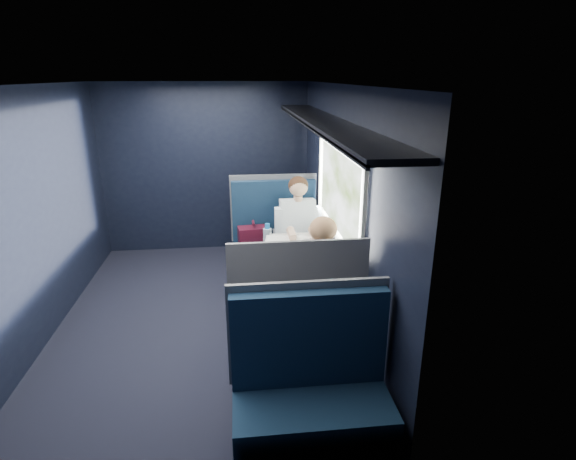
{
  "coord_description": "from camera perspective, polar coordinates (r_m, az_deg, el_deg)",
  "views": [
    {
      "loc": [
        0.44,
        -4.09,
        2.38
      ],
      "look_at": [
        0.9,
        0.0,
        0.95
      ],
      "focal_mm": 28.0,
      "sensor_mm": 36.0,
      "label": 1
    }
  ],
  "objects": [
    {
      "name": "woman",
      "position": [
        3.82,
        4.2,
        -6.49
      ],
      "size": [
        0.53,
        0.56,
        1.32
      ],
      "color": "black",
      "rests_on": "ground"
    },
    {
      "name": "seat_row_front",
      "position": [
        6.22,
        -2.32,
        0.66
      ],
      "size": [
        1.04,
        0.51,
        1.16
      ],
      "color": "#0C1D35",
      "rests_on": "ground"
    },
    {
      "name": "seat_bay_near",
      "position": [
        5.35,
        -1.73,
        -2.31
      ],
      "size": [
        1.04,
        0.62,
        1.26
      ],
      "color": "#0C1D35",
      "rests_on": "ground"
    },
    {
      "name": "cup",
      "position": [
        4.79,
        4.58,
        -0.32
      ],
      "size": [
        0.08,
        0.08,
        0.1
      ],
      "primitive_type": "cylinder",
      "color": "white",
      "rests_on": "table"
    },
    {
      "name": "seat_bay_far",
      "position": [
        3.79,
        0.75,
        -12.07
      ],
      "size": [
        1.04,
        0.62,
        1.26
      ],
      "color": "#0C1D35",
      "rests_on": "ground"
    },
    {
      "name": "seat_row_back",
      "position": [
        3.05,
        3.06,
        -21.06
      ],
      "size": [
        1.04,
        0.51,
        1.16
      ],
      "color": "#0C1D35",
      "rests_on": "ground"
    },
    {
      "name": "ground",
      "position": [
        4.75,
        -11.06,
        -11.35
      ],
      "size": [
        2.8,
        4.2,
        0.01
      ],
      "primitive_type": "cube",
      "color": "black"
    },
    {
      "name": "bottle_small",
      "position": [
        4.67,
        4.95,
        -0.32
      ],
      "size": [
        0.06,
        0.06,
        0.2
      ],
      "color": "silver",
      "rests_on": "table"
    },
    {
      "name": "table",
      "position": [
        4.48,
        1.69,
        -3.41
      ],
      "size": [
        0.62,
        1.0,
        0.74
      ],
      "color": "#54565E",
      "rests_on": "ground"
    },
    {
      "name": "laptop",
      "position": [
        4.56,
        3.6,
        -1.17
      ],
      "size": [
        0.3,
        0.34,
        0.21
      ],
      "color": "silver",
      "rests_on": "table"
    },
    {
      "name": "man",
      "position": [
        5.11,
        1.35,
        0.18
      ],
      "size": [
        0.53,
        0.56,
        1.32
      ],
      "color": "black",
      "rests_on": "ground"
    },
    {
      "name": "papers",
      "position": [
        4.44,
        0.38,
        -2.47
      ],
      "size": [
        0.66,
        0.86,
        0.01
      ],
      "primitive_type": "cube",
      "rotation": [
        0.0,
        0.0,
        -0.15
      ],
      "color": "white",
      "rests_on": "table"
    },
    {
      "name": "room_shell",
      "position": [
        4.21,
        -12.01,
        6.35
      ],
      "size": [
        3.0,
        4.4,
        2.4
      ],
      "color": "black",
      "rests_on": "ground"
    }
  ]
}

